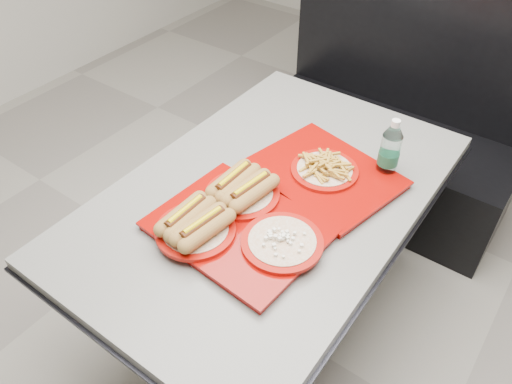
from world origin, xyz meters
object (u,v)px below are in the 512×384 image
Objects in this scene: water_bottle at (389,152)px; booth_bench at (390,127)px; tray_far at (324,172)px; tray_near at (234,219)px; diner_table at (269,225)px.

booth_bench is at bearing 109.19° from water_bottle.
tray_far is at bearing -83.11° from booth_bench.
tray_near is 0.39m from tray_far.
diner_table is at bearing -131.96° from water_bottle.
tray_near is at bearing -89.42° from booth_bench.
tray_far is at bearing 75.13° from tray_near.
diner_table is 0.49m from water_bottle.
booth_bench is at bearing 90.00° from diner_table.
booth_bench is 2.50× the size of tray_far.
tray_far is 2.42× the size of water_bottle.
booth_bench reaches higher than water_bottle.
diner_table is at bearing -90.00° from booth_bench.
tray_near reaches higher than tray_far.
tray_near is 0.58m from water_bottle.
booth_bench is (0.00, 1.09, -0.18)m from diner_table.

